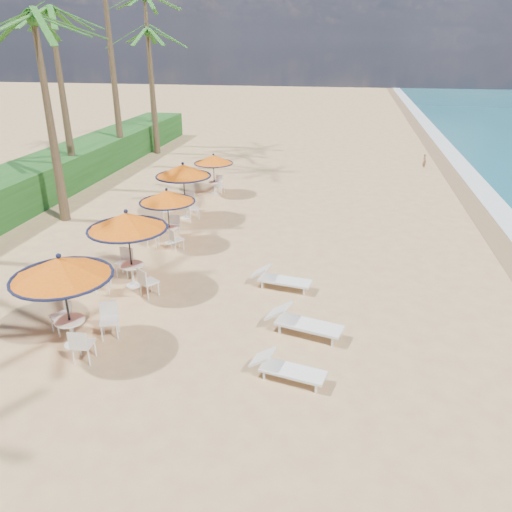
{
  "coord_description": "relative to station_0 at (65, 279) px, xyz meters",
  "views": [
    {
      "loc": [
        1.89,
        -10.43,
        7.5
      ],
      "look_at": [
        -0.69,
        3.81,
        1.2
      ],
      "focal_mm": 35.0,
      "sensor_mm": 36.0,
      "label": 1
    }
  ],
  "objects": [
    {
      "name": "scrub_hedge",
      "position": [
        -8.63,
        11.19,
        -1.05
      ],
      "size": [
        3.0,
        40.0,
        1.8
      ],
      "primitive_type": "cube",
      "color": "#194716",
      "rests_on": "ground"
    },
    {
      "name": "ground",
      "position": [
        4.87,
        0.19,
        -1.95
      ],
      "size": [
        160.0,
        160.0,
        0.0
      ],
      "primitive_type": "plane",
      "color": "tan",
      "rests_on": "ground"
    },
    {
      "name": "person",
      "position": [
        11.67,
        22.41,
        -1.48
      ],
      "size": [
        0.33,
        0.4,
        0.93
      ],
      "primitive_type": "imported",
      "rotation": [
        0.0,
        0.0,
        1.93
      ],
      "color": "#8B6547",
      "rests_on": "ground"
    },
    {
      "name": "lounger_mid",
      "position": [
        5.88,
        1.65,
        -1.59
      ],
      "size": [
        2.24,
        1.18,
        0.77
      ],
      "rotation": [
        0.0,
        0.0,
        -0.25
      ],
      "color": "white",
      "rests_on": "ground"
    },
    {
      "name": "station_4",
      "position": [
        0.05,
        14.58,
        -0.33
      ],
      "size": [
        2.04,
        2.04,
        2.12
      ],
      "color": "black",
      "rests_on": "ground"
    },
    {
      "name": "station_0",
      "position": [
        0.0,
        0.0,
        0.0
      ],
      "size": [
        2.55,
        2.55,
        2.66
      ],
      "color": "black",
      "rests_on": "ground"
    },
    {
      "name": "lounger_near",
      "position": [
        5.7,
        -0.44,
        -1.64
      ],
      "size": [
        1.91,
        0.95,
        0.65
      ],
      "rotation": [
        0.0,
        0.0,
        -0.21
      ],
      "color": "white",
      "rests_on": "ground"
    },
    {
      "name": "palm_4",
      "position": [
        -7.7,
        14.15,
        6.24
      ],
      "size": [
        5.0,
        5.0,
        8.98
      ],
      "color": "brown",
      "rests_on": "ground"
    },
    {
      "name": "station_3",
      "position": [
        -0.27,
        10.47,
        -0.06
      ],
      "size": [
        2.47,
        2.47,
        2.58
      ],
      "color": "black",
      "rests_on": "ground"
    },
    {
      "name": "palm_7",
      "position": [
        -7.67,
        26.32,
        7.61
      ],
      "size": [
        5.0,
        5.0,
        10.44
      ],
      "color": "brown",
      "rests_on": "ground"
    },
    {
      "name": "station_2",
      "position": [
        0.07,
        7.36,
        -0.28
      ],
      "size": [
        2.18,
        2.22,
        2.28
      ],
      "color": "black",
      "rests_on": "ground"
    },
    {
      "name": "palm_6",
      "position": [
        -6.58,
        23.67,
        5.51
      ],
      "size": [
        5.0,
        5.0,
        8.2
      ],
      "color": "brown",
      "rests_on": "ground"
    },
    {
      "name": "palm_3",
      "position": [
        -5.52,
        9.21,
        5.79
      ],
      "size": [
        5.0,
        5.0,
        8.49
      ],
      "color": "brown",
      "rests_on": "ground"
    },
    {
      "name": "station_1",
      "position": [
        0.11,
        3.52,
        -0.0
      ],
      "size": [
        2.55,
        2.55,
        2.66
      ],
      "color": "black",
      "rests_on": "ground"
    },
    {
      "name": "wetsand_band",
      "position": [
        13.27,
        10.19,
        -1.95
      ],
      "size": [
        1.4,
        140.0,
        0.02
      ],
      "primitive_type": "cube",
      "color": "olive",
      "rests_on": "ground"
    },
    {
      "name": "lounger_far",
      "position": [
        4.9,
        4.29,
        -1.62
      ],
      "size": [
        2.06,
        0.94,
        0.71
      ],
      "rotation": [
        0.0,
        0.0,
        -0.17
      ],
      "color": "white",
      "rests_on": "ground"
    }
  ]
}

